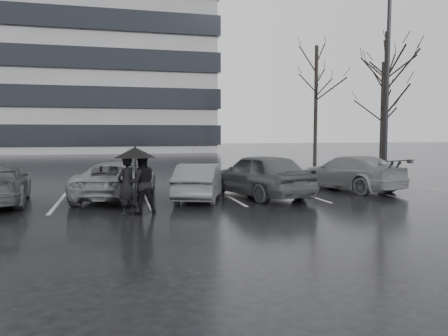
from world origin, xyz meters
The scene contains 13 objects.
ground centered at (0.00, 0.00, 0.00)m, with size 160.00×160.00×0.00m, color black.
car_main centered at (1.61, 1.86, 0.76)m, with size 1.80×4.48×1.53m, color black.
car_west_a centered at (-0.50, 1.80, 0.60)m, with size 1.27×3.65×1.20m, color #2D2E30.
car_west_b centered at (-3.17, 2.64, 0.62)m, with size 2.07×4.50×1.25m, color #4E4E50.
car_east centered at (5.56, 2.80, 0.67)m, with size 1.87×4.60×1.34m, color #4E4E50.
pedestrian_left centered at (-2.93, -0.49, 0.80)m, with size 0.59×0.39×1.61m, color black.
pedestrian_right centered at (-2.53, -0.39, 0.85)m, with size 0.83×0.64×1.70m, color black.
umbrella centered at (-2.69, -0.51, 1.69)m, with size 1.10×1.10×1.86m.
lamp_post centered at (9.37, 6.03, 4.65)m, with size 0.56×0.56×10.16m.
stall_stripes centered at (-0.80, 2.50, 0.00)m, with size 19.72×5.00×0.00m.
tree_east centered at (12.00, 10.00, 4.00)m, with size 0.26×0.26×8.00m, color black.
tree_ne centered at (14.50, 14.00, 3.50)m, with size 0.26×0.26×7.00m, color black.
tree_north centered at (11.00, 17.00, 4.25)m, with size 0.26×0.26×8.50m, color black.
Camera 1 is at (-3.20, -12.40, 2.20)m, focal length 35.00 mm.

